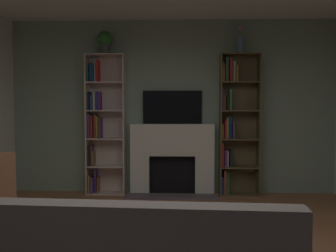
{
  "coord_description": "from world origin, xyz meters",
  "views": [
    {
      "loc": [
        0.16,
        -2.85,
        1.41
      ],
      "look_at": [
        0.0,
        1.27,
        1.19
      ],
      "focal_mm": 39.71,
      "sensor_mm": 36.0,
      "label": 1
    }
  ],
  "objects_px": {
    "tv": "(172,107)",
    "fireplace": "(172,157)",
    "vase_with_flowers": "(240,43)",
    "potted_plant": "(105,41)",
    "bookshelf_left": "(102,124)",
    "bookshelf_right": "(234,124)"
  },
  "relations": [
    {
      "from": "fireplace",
      "to": "bookshelf_left",
      "type": "relative_size",
      "value": 0.64
    },
    {
      "from": "tv",
      "to": "vase_with_flowers",
      "type": "relative_size",
      "value": 2.29
    },
    {
      "from": "bookshelf_right",
      "to": "vase_with_flowers",
      "type": "relative_size",
      "value": 5.4
    },
    {
      "from": "bookshelf_left",
      "to": "potted_plant",
      "type": "bearing_deg",
      "value": -37.14
    },
    {
      "from": "tv",
      "to": "potted_plant",
      "type": "distance_m",
      "value": 1.5
    },
    {
      "from": "bookshelf_left",
      "to": "potted_plant",
      "type": "height_order",
      "value": "potted_plant"
    },
    {
      "from": "bookshelf_left",
      "to": "bookshelf_right",
      "type": "distance_m",
      "value": 2.12
    },
    {
      "from": "tv",
      "to": "bookshelf_left",
      "type": "bearing_deg",
      "value": -176.56
    },
    {
      "from": "bookshelf_left",
      "to": "vase_with_flowers",
      "type": "xyz_separation_m",
      "value": [
        2.19,
        -0.05,
        1.27
      ]
    },
    {
      "from": "bookshelf_left",
      "to": "vase_with_flowers",
      "type": "distance_m",
      "value": 2.53
    },
    {
      "from": "bookshelf_left",
      "to": "potted_plant",
      "type": "distance_m",
      "value": 1.32
    },
    {
      "from": "tv",
      "to": "bookshelf_left",
      "type": "distance_m",
      "value": 1.16
    },
    {
      "from": "fireplace",
      "to": "vase_with_flowers",
      "type": "xyz_separation_m",
      "value": [
        1.06,
        -0.04,
        1.8
      ]
    },
    {
      "from": "bookshelf_left",
      "to": "bookshelf_right",
      "type": "xyz_separation_m",
      "value": [
        2.12,
        -0.0,
        0.01
      ]
    },
    {
      "from": "bookshelf_left",
      "to": "vase_with_flowers",
      "type": "relative_size",
      "value": 5.4
    },
    {
      "from": "potted_plant",
      "to": "vase_with_flowers",
      "type": "relative_size",
      "value": 0.87
    },
    {
      "from": "bookshelf_right",
      "to": "vase_with_flowers",
      "type": "bearing_deg",
      "value": -34.66
    },
    {
      "from": "bookshelf_right",
      "to": "potted_plant",
      "type": "bearing_deg",
      "value": -178.63
    },
    {
      "from": "bookshelf_left",
      "to": "potted_plant",
      "type": "xyz_separation_m",
      "value": [
        0.07,
        -0.05,
        1.32
      ]
    },
    {
      "from": "bookshelf_left",
      "to": "vase_with_flowers",
      "type": "bearing_deg",
      "value": -1.36
    },
    {
      "from": "fireplace",
      "to": "tv",
      "type": "relative_size",
      "value": 1.51
    },
    {
      "from": "tv",
      "to": "fireplace",
      "type": "bearing_deg",
      "value": -90.0
    }
  ]
}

